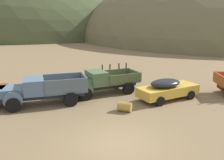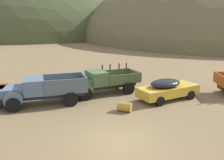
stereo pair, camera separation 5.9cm
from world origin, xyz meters
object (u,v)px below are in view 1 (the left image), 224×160
truck_chalk_blue (37,91)px  truck_weathered_green (98,82)px  car_faded_yellow (170,88)px  oil_drum_tipped (125,107)px

truck_chalk_blue → truck_weathered_green: 4.80m
truck_chalk_blue → car_faded_yellow: bearing=169.9°
truck_chalk_blue → oil_drum_tipped: 6.25m
car_faded_yellow → truck_weathered_green: bearing=138.4°
car_faded_yellow → oil_drum_tipped: (-3.90, -1.86, -0.51)m
truck_chalk_blue → truck_weathered_green: truck_weathered_green is taller
car_faded_yellow → oil_drum_tipped: 4.35m
truck_chalk_blue → oil_drum_tipped: (5.71, -2.44, -0.71)m
truck_weathered_green → car_faded_yellow: truck_weathered_green is taller
car_faded_yellow → oil_drum_tipped: size_ratio=4.86×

